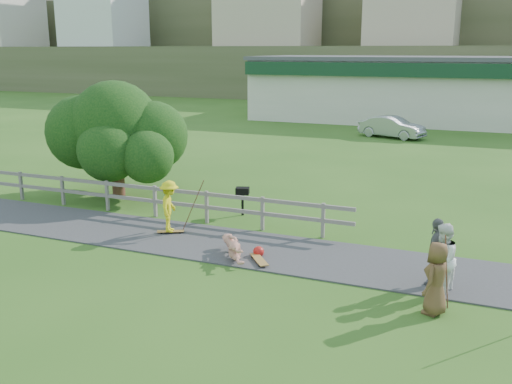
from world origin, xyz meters
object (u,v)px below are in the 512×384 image
at_px(car_silver, 392,127).
at_px(bbq, 243,201).
at_px(spectator_b, 436,252).
at_px(skater_fallen, 234,247).
at_px(tree, 116,149).
at_px(spectator_c, 436,278).
at_px(spectator_a, 442,259).
at_px(skater_rider, 170,209).

bearing_deg(car_silver, bbq, -167.24).
relative_size(spectator_b, car_silver, 0.40).
bearing_deg(skater_fallen, tree, 112.02).
bearing_deg(spectator_c, car_silver, -150.51).
relative_size(spectator_a, spectator_b, 1.00).
relative_size(spectator_b, tree, 0.31).
xyz_separation_m(skater_fallen, bbq, (-1.48, 3.96, 0.18)).
height_order(skater_rider, spectator_c, spectator_c).
relative_size(tree, bbq, 5.55).
height_order(spectator_b, tree, tree).
bearing_deg(spectator_b, tree, -97.65).
bearing_deg(bbq, skater_fallen, -86.51).
height_order(spectator_a, spectator_c, spectator_a).
distance_m(skater_fallen, tree, 8.67).
xyz_separation_m(spectator_b, tree, (-12.50, 4.51, 1.00)).
distance_m(skater_fallen, bbq, 4.23).
bearing_deg(bbq, spectator_b, -46.23).
bearing_deg(skater_fallen, spectator_b, -33.56).
relative_size(skater_rider, spectator_a, 0.94).
distance_m(spectator_b, spectator_c, 1.58).
distance_m(spectator_c, tree, 14.08).
relative_size(skater_fallen, bbq, 1.75).
relative_size(spectator_c, bbq, 1.65).
bearing_deg(spectator_b, car_silver, -155.99).
bearing_deg(tree, spectator_b, -19.83).
bearing_deg(skater_rider, spectator_c, -127.03).
bearing_deg(bbq, car_silver, 67.99).
height_order(spectator_b, bbq, spectator_b).
relative_size(spectator_a, bbq, 1.74).
bearing_deg(spectator_c, spectator_b, -156.52).
relative_size(spectator_a, tree, 0.31).
bearing_deg(spectator_b, skater_fallen, -76.38).
bearing_deg(bbq, spectator_c, -54.72).
xyz_separation_m(spectator_a, car_silver, (-5.21, 24.47, -0.16)).
xyz_separation_m(skater_fallen, car_silver, (0.31, 24.17, 0.39)).
height_order(spectator_c, tree, tree).
xyz_separation_m(spectator_c, bbq, (-6.97, 5.40, -0.32)).
relative_size(skater_fallen, spectator_c, 1.06).
distance_m(skater_rider, skater_fallen, 2.99).
height_order(skater_fallen, car_silver, car_silver).
height_order(spectator_b, spectator_c, spectator_b).
height_order(spectator_a, bbq, spectator_a).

